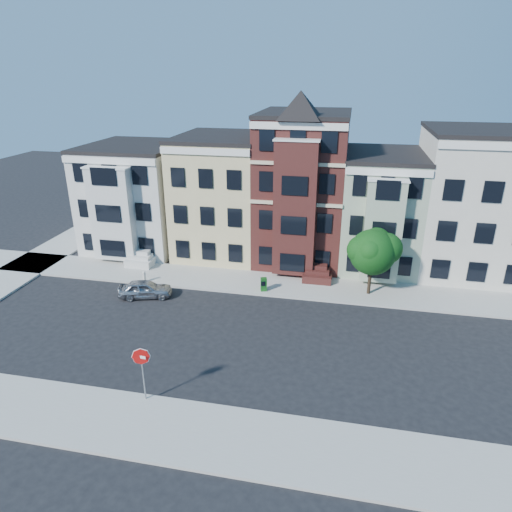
% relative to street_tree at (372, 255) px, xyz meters
% --- Properties ---
extents(ground, '(120.00, 120.00, 0.00)m').
position_rel_street_tree_xyz_m(ground, '(-5.82, -7.77, -3.17)').
color(ground, black).
extents(far_sidewalk, '(60.00, 4.00, 0.15)m').
position_rel_street_tree_xyz_m(far_sidewalk, '(-5.82, 0.23, -3.09)').
color(far_sidewalk, '#9E9B93').
rests_on(far_sidewalk, ground).
extents(near_sidewalk, '(60.00, 4.00, 0.15)m').
position_rel_street_tree_xyz_m(near_sidewalk, '(-5.82, -15.77, -3.09)').
color(near_sidewalk, '#9E9B93').
rests_on(near_sidewalk, ground).
extents(house_white, '(8.00, 9.00, 9.00)m').
position_rel_street_tree_xyz_m(house_white, '(-20.82, 6.73, 1.33)').
color(house_white, silver).
rests_on(house_white, ground).
extents(house_yellow, '(7.00, 9.00, 10.00)m').
position_rel_street_tree_xyz_m(house_yellow, '(-12.82, 6.73, 1.83)').
color(house_yellow, '#D1BF87').
rests_on(house_yellow, ground).
extents(house_brown, '(7.00, 9.00, 12.00)m').
position_rel_street_tree_xyz_m(house_brown, '(-5.82, 6.73, 2.83)').
color(house_brown, '#3F1916').
rests_on(house_brown, ground).
extents(house_green, '(6.00, 9.00, 9.00)m').
position_rel_street_tree_xyz_m(house_green, '(0.68, 6.73, 1.33)').
color(house_green, '#93A288').
rests_on(house_green, ground).
extents(house_cream, '(8.00, 9.00, 11.00)m').
position_rel_street_tree_xyz_m(house_cream, '(7.68, 6.73, 2.33)').
color(house_cream, beige).
rests_on(house_cream, ground).
extents(street_tree, '(6.66, 6.66, 6.03)m').
position_rel_street_tree_xyz_m(street_tree, '(0.00, 0.00, 0.00)').
color(street_tree, '#115212').
rests_on(street_tree, far_sidewalk).
extents(parked_car, '(4.05, 2.49, 1.29)m').
position_rel_street_tree_xyz_m(parked_car, '(-15.87, -3.57, -2.52)').
color(parked_car, '#9C9DA4').
rests_on(parked_car, ground).
extents(newspaper_box, '(0.54, 0.51, 1.00)m').
position_rel_street_tree_xyz_m(newspaper_box, '(-7.60, -1.09, -2.52)').
color(newspaper_box, '#16571A').
rests_on(newspaper_box, far_sidewalk).
extents(fire_hydrant, '(0.31, 0.31, 0.69)m').
position_rel_street_tree_xyz_m(fire_hydrant, '(-16.89, -1.47, -2.67)').
color(fire_hydrant, beige).
rests_on(fire_hydrant, far_sidewalk).
extents(stop_sign, '(0.92, 0.22, 3.33)m').
position_rel_street_tree_xyz_m(stop_sign, '(-11.11, -14.10, -1.35)').
color(stop_sign, '#BA0D0B').
rests_on(stop_sign, near_sidewalk).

